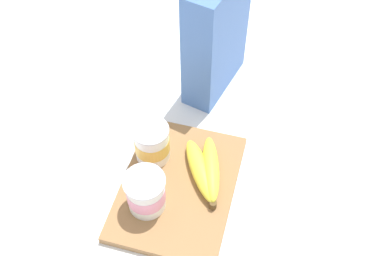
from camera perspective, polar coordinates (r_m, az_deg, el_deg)
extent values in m
plane|color=white|center=(0.94, -1.69, -7.49)|extent=(2.40, 2.40, 0.00)
cube|color=olive|center=(0.93, -1.70, -7.21)|extent=(0.29, 0.22, 0.02)
cube|color=#4770B7|center=(1.02, 2.97, 11.17)|extent=(0.20, 0.11, 0.29)
cylinder|color=white|center=(0.87, -5.63, -7.91)|extent=(0.07, 0.07, 0.08)
cylinder|color=pink|center=(0.87, -5.63, -7.91)|extent=(0.07, 0.07, 0.03)
cylinder|color=silver|center=(0.84, -5.86, -6.45)|extent=(0.08, 0.08, 0.00)
cylinder|color=white|center=(0.93, -4.90, -1.89)|extent=(0.07, 0.07, 0.08)
cylinder|color=gold|center=(0.93, -4.90, -1.89)|extent=(0.07, 0.07, 0.03)
cylinder|color=silver|center=(0.90, -5.08, -0.27)|extent=(0.07, 0.07, 0.00)
ellipsoid|color=yellow|center=(0.92, 2.31, -4.93)|extent=(0.15, 0.07, 0.04)
ellipsoid|color=yellow|center=(0.92, 1.06, -5.18)|extent=(0.15, 0.11, 0.03)
cylinder|color=brown|center=(0.89, 2.57, -9.33)|extent=(0.01, 0.01, 0.02)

